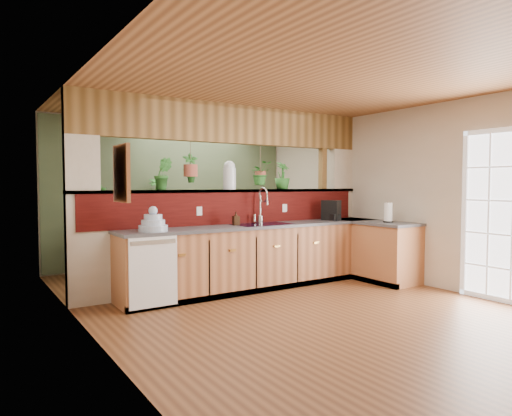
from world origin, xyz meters
TOP-DOWN VIEW (x-y plane):
  - ground at (0.00, 0.00)m, footprint 4.60×7.00m
  - ceiling at (0.00, 0.00)m, footprint 4.60×7.00m
  - wall_back at (0.00, 3.50)m, footprint 4.60×0.02m
  - wall_left at (-2.30, 0.00)m, footprint 0.02×7.00m
  - wall_right at (2.30, 0.00)m, footprint 0.02×7.00m
  - pass_through_partition at (0.03, 1.35)m, footprint 4.60×0.21m
  - pass_through_ledge at (0.00, 1.35)m, footprint 4.60×0.21m
  - header_beam at (0.00, 1.35)m, footprint 4.60×0.15m
  - sage_backwall at (0.00, 3.48)m, footprint 4.55×0.02m
  - countertop at (0.84, 0.87)m, footprint 4.14×1.52m
  - dishwasher at (-1.48, 0.66)m, footprint 0.58×0.03m
  - navy_sink at (0.25, 0.98)m, footprint 0.82×0.50m
  - french_door at (2.27, -1.30)m, footprint 0.06×1.02m
  - framed_print at (-2.27, -0.80)m, footprint 0.04×0.35m
  - faucet at (0.34, 1.13)m, footprint 0.23×0.23m
  - dish_stack at (-1.40, 0.88)m, footprint 0.35×0.35m
  - soap_dispenser at (-0.15, 1.04)m, footprint 0.10×0.10m
  - coffee_maker at (1.55, 0.96)m, footprint 0.17×0.28m
  - paper_towel at (1.98, 0.21)m, footprint 0.15×0.15m
  - glass_jar at (-0.07, 1.35)m, footprint 0.18×0.18m
  - ledge_plant_left at (-1.08, 1.35)m, footprint 0.29×0.27m
  - ledge_plant_right at (0.87, 1.35)m, footprint 0.28×0.28m
  - hanging_plant_a at (-0.68, 1.35)m, footprint 0.24×0.19m
  - hanging_plant_b at (0.46, 1.35)m, footprint 0.34×0.30m
  - shelving_console at (-0.81, 3.25)m, footprint 1.72×0.99m
  - shelf_plant_a at (-1.41, 3.25)m, footprint 0.25×0.21m
  - shelf_plant_b at (-0.45, 3.25)m, footprint 0.35×0.35m
  - floor_plant at (0.46, 2.18)m, footprint 0.65×0.57m

SIDE VIEW (x-z plane):
  - ground at x=0.00m, z-range -0.01..0.01m
  - floor_plant at x=0.46m, z-range 0.00..0.70m
  - countertop at x=0.84m, z-range 0.00..0.90m
  - dishwasher at x=-1.48m, z-range 0.05..0.87m
  - shelving_console at x=-0.81m, z-range -0.06..1.06m
  - navy_sink at x=0.25m, z-range 0.73..0.91m
  - dish_stack at x=-1.40m, z-range 0.84..1.15m
  - soap_dispenser at x=-0.15m, z-range 0.90..1.09m
  - paper_towel at x=1.98m, z-range 0.89..1.20m
  - coffee_maker at x=1.55m, z-range 0.89..1.20m
  - french_door at x=2.27m, z-range -0.03..2.13m
  - faucet at x=0.34m, z-range 0.92..1.44m
  - pass_through_partition at x=0.03m, z-range -0.11..2.49m
  - shelf_plant_a at x=-1.41m, z-range 1.06..1.46m
  - wall_back at x=0.00m, z-range 0.00..2.60m
  - wall_left at x=-2.30m, z-range 0.00..2.60m
  - wall_right at x=2.30m, z-range 0.00..2.60m
  - sage_backwall at x=0.00m, z-range 0.02..2.58m
  - shelf_plant_b at x=-0.45m, z-range 1.06..1.56m
  - pass_through_ledge at x=0.00m, z-range 1.35..1.39m
  - framed_print at x=-2.27m, z-range 1.32..1.78m
  - glass_jar at x=-0.07m, z-range 1.39..1.80m
  - ledge_plant_right at x=0.87m, z-range 1.39..1.81m
  - ledge_plant_left at x=-1.08m, z-range 1.39..1.82m
  - hanging_plant_b at x=0.46m, z-range 1.52..2.05m
  - hanging_plant_a at x=-0.68m, z-range 1.55..2.08m
  - header_beam at x=0.00m, z-range 2.05..2.60m
  - ceiling at x=0.00m, z-range 2.60..2.60m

